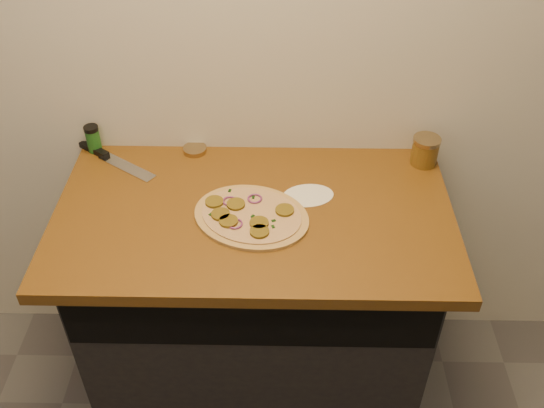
{
  "coord_description": "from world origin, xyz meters",
  "views": [
    {
      "loc": [
        0.08,
        0.04,
        2.08
      ],
      "look_at": [
        0.06,
        1.39,
        0.95
      ],
      "focal_mm": 40.0,
      "sensor_mm": 36.0,
      "label": 1
    }
  ],
  "objects_px": {
    "chefs_knife": "(109,158)",
    "salsa_jar": "(425,151)",
    "pizza": "(250,216)",
    "spice_shaker": "(93,139)"
  },
  "relations": [
    {
      "from": "pizza",
      "to": "spice_shaker",
      "type": "relative_size",
      "value": 4.62
    },
    {
      "from": "chefs_knife",
      "to": "salsa_jar",
      "type": "height_order",
      "value": "salsa_jar"
    },
    {
      "from": "chefs_knife",
      "to": "spice_shaker",
      "type": "relative_size",
      "value": 3.04
    },
    {
      "from": "chefs_knife",
      "to": "salsa_jar",
      "type": "relative_size",
      "value": 3.0
    },
    {
      "from": "pizza",
      "to": "salsa_jar",
      "type": "height_order",
      "value": "salsa_jar"
    },
    {
      "from": "salsa_jar",
      "to": "pizza",
      "type": "bearing_deg",
      "value": -152.79
    },
    {
      "from": "salsa_jar",
      "to": "spice_shaker",
      "type": "distance_m",
      "value": 1.1
    },
    {
      "from": "chefs_knife",
      "to": "spice_shaker",
      "type": "xyz_separation_m",
      "value": [
        -0.06,
        0.05,
        0.04
      ]
    },
    {
      "from": "salsa_jar",
      "to": "spice_shaker",
      "type": "relative_size",
      "value": 1.01
    },
    {
      "from": "pizza",
      "to": "spice_shaker",
      "type": "distance_m",
      "value": 0.64
    }
  ]
}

